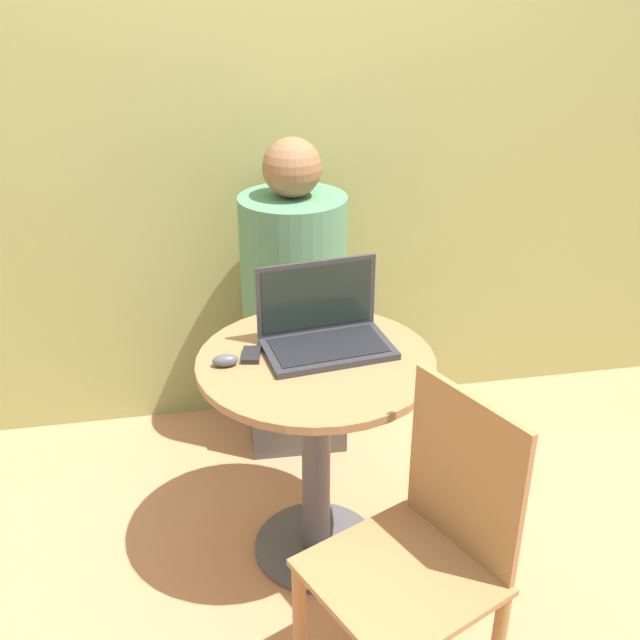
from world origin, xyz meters
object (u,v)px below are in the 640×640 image
at_px(chair_empty, 422,559).
at_px(person_seated, 293,319).
at_px(cell_phone, 251,355).
at_px(laptop, 324,330).

height_order(chair_empty, person_seated, person_seated).
xyz_separation_m(chair_empty, person_seated, (-0.13, 1.28, 0.04)).
xyz_separation_m(cell_phone, chair_empty, (0.35, -0.61, -0.28)).
distance_m(laptop, chair_empty, 0.73).
height_order(laptop, person_seated, person_seated).
distance_m(laptop, cell_phone, 0.23).
height_order(laptop, chair_empty, laptop).
distance_m(cell_phone, chair_empty, 0.75).
bearing_deg(laptop, chair_empty, -78.92).
distance_m(cell_phone, person_seated, 0.75).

